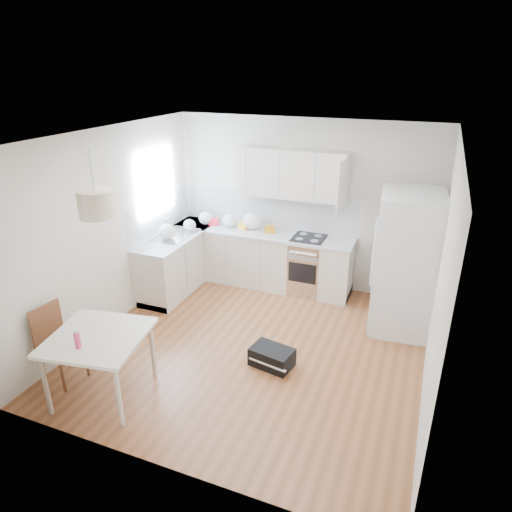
% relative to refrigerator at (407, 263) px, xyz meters
% --- Properties ---
extents(floor, '(4.20, 4.20, 0.00)m').
position_rel_refrigerator_xyz_m(floor, '(-1.71, -1.27, -0.96)').
color(floor, brown).
rests_on(floor, ground).
extents(ceiling, '(4.20, 4.20, 0.00)m').
position_rel_refrigerator_xyz_m(ceiling, '(-1.71, -1.27, 1.74)').
color(ceiling, white).
rests_on(ceiling, wall_back).
extents(wall_back, '(4.20, 0.00, 4.20)m').
position_rel_refrigerator_xyz_m(wall_back, '(-1.71, 0.83, 0.39)').
color(wall_back, beige).
rests_on(wall_back, floor).
extents(wall_left, '(0.00, 4.20, 4.20)m').
position_rel_refrigerator_xyz_m(wall_left, '(-3.81, -1.27, 0.39)').
color(wall_left, beige).
rests_on(wall_left, floor).
extents(wall_right, '(0.00, 4.20, 4.20)m').
position_rel_refrigerator_xyz_m(wall_right, '(0.39, -1.27, 0.39)').
color(wall_right, beige).
rests_on(wall_right, floor).
extents(window_glassblock, '(0.02, 1.00, 1.00)m').
position_rel_refrigerator_xyz_m(window_glassblock, '(-3.79, -0.12, 0.79)').
color(window_glassblock, '#BFE0F9').
rests_on(window_glassblock, wall_left).
extents(cabinets_back, '(3.00, 0.60, 0.88)m').
position_rel_refrigerator_xyz_m(cabinets_back, '(-2.31, 0.53, -0.52)').
color(cabinets_back, beige).
rests_on(cabinets_back, floor).
extents(cabinets_left, '(0.60, 1.80, 0.88)m').
position_rel_refrigerator_xyz_m(cabinets_left, '(-3.51, -0.07, -0.52)').
color(cabinets_left, beige).
rests_on(cabinets_left, floor).
extents(counter_back, '(3.02, 0.64, 0.04)m').
position_rel_refrigerator_xyz_m(counter_back, '(-2.31, 0.53, -0.06)').
color(counter_back, '#B2B5B8').
rests_on(counter_back, cabinets_back).
extents(counter_left, '(0.64, 1.82, 0.04)m').
position_rel_refrigerator_xyz_m(counter_left, '(-3.51, -0.07, -0.06)').
color(counter_left, '#B2B5B8').
rests_on(counter_left, cabinets_left).
extents(backsplash_back, '(3.00, 0.01, 0.58)m').
position_rel_refrigerator_xyz_m(backsplash_back, '(-2.31, 0.82, 0.25)').
color(backsplash_back, silver).
rests_on(backsplash_back, wall_back).
extents(backsplash_left, '(0.01, 1.80, 0.58)m').
position_rel_refrigerator_xyz_m(backsplash_left, '(-3.80, -0.07, 0.25)').
color(backsplash_left, silver).
rests_on(backsplash_left, wall_left).
extents(upper_cabinets, '(1.70, 0.32, 0.75)m').
position_rel_refrigerator_xyz_m(upper_cabinets, '(-1.86, 0.67, 0.91)').
color(upper_cabinets, beige).
rests_on(upper_cabinets, wall_back).
extents(range_oven, '(0.50, 0.61, 0.88)m').
position_rel_refrigerator_xyz_m(range_oven, '(-1.51, 0.53, -0.52)').
color(range_oven, silver).
rests_on(range_oven, floor).
extents(sink, '(0.50, 0.80, 0.16)m').
position_rel_refrigerator_xyz_m(sink, '(-3.51, -0.12, -0.05)').
color(sink, silver).
rests_on(sink, counter_left).
extents(refrigerator, '(1.00, 1.04, 1.92)m').
position_rel_refrigerator_xyz_m(refrigerator, '(0.00, 0.00, 0.00)').
color(refrigerator, white).
rests_on(refrigerator, floor).
extents(dining_table, '(1.13, 1.13, 0.77)m').
position_rel_refrigerator_xyz_m(dining_table, '(-2.91, -2.74, -0.28)').
color(dining_table, beige).
rests_on(dining_table, floor).
extents(dining_chair, '(0.44, 0.44, 0.93)m').
position_rel_refrigerator_xyz_m(dining_chair, '(-3.50, -2.69, -0.50)').
color(dining_chair, '#532918').
rests_on(dining_chair, floor).
extents(drink_bottle, '(0.08, 0.08, 0.21)m').
position_rel_refrigerator_xyz_m(drink_bottle, '(-2.93, -2.99, -0.09)').
color(drink_bottle, '#D33A6C').
rests_on(drink_bottle, dining_table).
extents(gym_bag, '(0.56, 0.42, 0.23)m').
position_rel_refrigerator_xyz_m(gym_bag, '(-1.36, -1.55, -0.84)').
color(gym_bag, black).
rests_on(gym_bag, floor).
extents(pendant_lamp, '(0.39, 0.39, 0.27)m').
position_rel_refrigerator_xyz_m(pendant_lamp, '(-2.83, -2.57, 1.22)').
color(pendant_lamp, beige).
rests_on(pendant_lamp, ceiling).
extents(grocery_bag_a, '(0.24, 0.20, 0.22)m').
position_rel_refrigerator_xyz_m(grocery_bag_a, '(-3.30, 0.53, 0.07)').
color(grocery_bag_a, white).
rests_on(grocery_bag_a, counter_back).
extents(grocery_bag_b, '(0.25, 0.21, 0.22)m').
position_rel_refrigerator_xyz_m(grocery_bag_b, '(-2.88, 0.55, 0.07)').
color(grocery_bag_b, white).
rests_on(grocery_bag_b, counter_back).
extents(grocery_bag_c, '(0.31, 0.27, 0.28)m').
position_rel_refrigerator_xyz_m(grocery_bag_c, '(-2.48, 0.59, 0.10)').
color(grocery_bag_c, white).
rests_on(grocery_bag_c, counter_back).
extents(grocery_bag_d, '(0.21, 0.18, 0.19)m').
position_rel_refrigerator_xyz_m(grocery_bag_d, '(-3.40, 0.16, 0.05)').
color(grocery_bag_d, white).
rests_on(grocery_bag_d, counter_back).
extents(grocery_bag_e, '(0.28, 0.23, 0.25)m').
position_rel_refrigerator_xyz_m(grocery_bag_e, '(-3.53, -0.32, 0.08)').
color(grocery_bag_e, white).
rests_on(grocery_bag_e, counter_left).
extents(snack_orange, '(0.19, 0.15, 0.11)m').
position_rel_refrigerator_xyz_m(snack_orange, '(-2.16, 0.53, 0.02)').
color(snack_orange, orange).
rests_on(snack_orange, counter_back).
extents(snack_yellow, '(0.17, 0.13, 0.10)m').
position_rel_refrigerator_xyz_m(snack_yellow, '(-2.62, 0.54, 0.01)').
color(snack_yellow, yellow).
rests_on(snack_yellow, counter_back).
extents(snack_red, '(0.16, 0.10, 0.11)m').
position_rel_refrigerator_xyz_m(snack_red, '(-3.17, 0.54, 0.02)').
color(snack_red, red).
rests_on(snack_red, counter_back).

